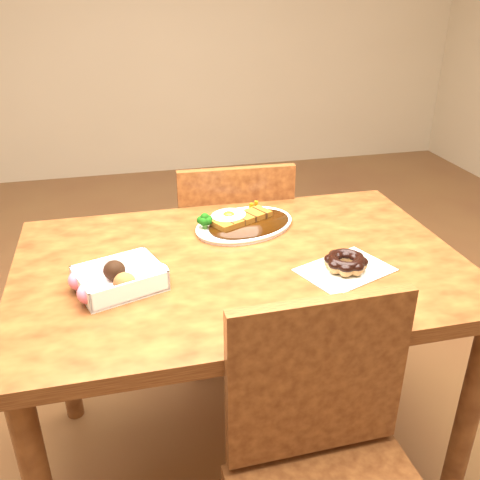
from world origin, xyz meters
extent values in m
plane|color=brown|center=(0.00, 0.00, 0.00)|extent=(6.00, 6.00, 0.00)
cube|color=#431C0D|center=(0.00, 0.00, 0.73)|extent=(1.20, 0.80, 0.04)
cylinder|color=#431C0D|center=(0.54, -0.34, 0.35)|extent=(0.06, 0.06, 0.71)
cylinder|color=#431C0D|center=(-0.54, 0.34, 0.35)|extent=(0.06, 0.06, 0.71)
cylinder|color=#431C0D|center=(0.54, 0.34, 0.35)|extent=(0.06, 0.06, 0.71)
cube|color=#431C0D|center=(0.09, 0.60, 0.43)|extent=(0.44, 0.44, 0.04)
cylinder|color=#431C0D|center=(0.27, 0.76, 0.21)|extent=(0.04, 0.04, 0.41)
cylinder|color=#431C0D|center=(-0.07, 0.78, 0.21)|extent=(0.04, 0.04, 0.41)
cylinder|color=#431C0D|center=(0.26, 0.42, 0.21)|extent=(0.04, 0.04, 0.41)
cylinder|color=#431C0D|center=(-0.08, 0.44, 0.21)|extent=(0.04, 0.04, 0.41)
cube|color=#431C0D|center=(0.08, 0.41, 0.67)|extent=(0.40, 0.05, 0.40)
cube|color=#431C0D|center=(0.07, -0.41, 0.67)|extent=(0.40, 0.04, 0.40)
ellipsoid|color=white|center=(0.06, 0.20, 0.76)|extent=(0.37, 0.32, 0.01)
ellipsoid|color=black|center=(0.07, 0.19, 0.77)|extent=(0.32, 0.27, 0.01)
cube|color=#6B380C|center=(0.05, 0.21, 0.78)|extent=(0.20, 0.14, 0.02)
ellipsoid|color=white|center=(0.01, 0.21, 0.79)|extent=(0.13, 0.13, 0.01)
ellipsoid|color=#FFB214|center=(0.01, 0.21, 0.79)|extent=(0.04, 0.04, 0.02)
cube|color=white|center=(-0.32, -0.07, 0.78)|extent=(0.24, 0.21, 0.05)
ellipsoid|color=pink|center=(-0.39, -0.13, 0.78)|extent=(0.05, 0.05, 0.05)
ellipsoid|color=brown|center=(-0.31, -0.10, 0.78)|extent=(0.05, 0.05, 0.05)
ellipsoid|color=beige|center=(-0.23, -0.07, 0.78)|extent=(0.05, 0.05, 0.05)
ellipsoid|color=pink|center=(-0.42, -0.06, 0.78)|extent=(0.05, 0.05, 0.05)
ellipsoid|color=black|center=(-0.33, -0.03, 0.78)|extent=(0.05, 0.05, 0.05)
cube|color=silver|center=(0.25, -0.12, 0.75)|extent=(0.27, 0.23, 0.00)
torus|color=olive|center=(0.25, -0.12, 0.77)|extent=(0.14, 0.14, 0.04)
torus|color=black|center=(0.25, -0.12, 0.78)|extent=(0.13, 0.13, 0.03)
camera|label=1|loc=(-0.30, -1.23, 1.44)|focal=40.00mm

